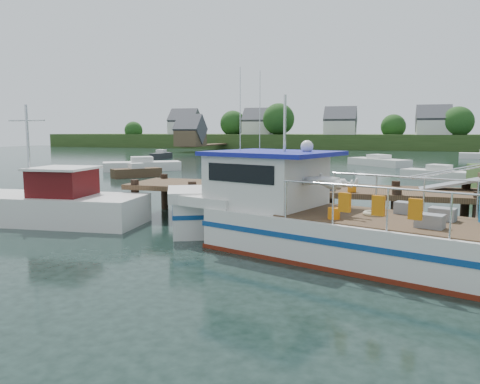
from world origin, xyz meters
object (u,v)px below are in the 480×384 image
(lobster_boat, at_px, (306,217))
(moored_b, at_px, (439,174))
(work_boat, at_px, (42,204))
(moored_a, at_px, (142,165))
(moored_rowboat, at_px, (136,172))
(moored_d, at_px, (379,162))
(moored_e, at_px, (161,155))
(dock, at_px, (458,168))

(lobster_boat, relative_size, moored_b, 2.10)
(work_boat, relative_size, moored_a, 1.25)
(moored_rowboat, relative_size, moored_a, 0.52)
(lobster_boat, height_order, moored_a, lobster_boat)
(lobster_boat, height_order, work_boat, lobster_boat)
(moored_rowboat, bearing_deg, work_boat, -90.53)
(lobster_boat, relative_size, moored_d, 1.72)
(moored_b, bearing_deg, moored_rowboat, -173.22)
(moored_d, bearing_deg, lobster_boat, -107.86)
(work_boat, bearing_deg, moored_e, 105.18)
(work_boat, bearing_deg, lobster_boat, -12.15)
(work_boat, relative_size, moored_e, 1.99)
(lobster_boat, height_order, moored_e, lobster_boat)
(moored_rowboat, distance_m, moored_d, 25.37)
(lobster_boat, xyz_separation_m, moored_rowboat, (-16.26, 18.38, -0.59))
(dock, height_order, moored_rowboat, dock)
(moored_a, relative_size, moored_d, 1.07)
(moored_e, bearing_deg, lobster_boat, -72.43)
(moored_a, height_order, moored_e, moored_a)
(moored_a, relative_size, moored_b, 1.31)
(work_boat, bearing_deg, moored_rowboat, 102.85)
(moored_a, height_order, moored_b, moored_a)
(work_boat, xyz_separation_m, moored_b, (16.30, 21.75, -0.30))
(moored_rowboat, xyz_separation_m, moored_d, (17.64, 18.24, 0.03))
(moored_b, bearing_deg, moored_e, 144.96)
(lobster_boat, height_order, moored_b, lobster_boat)
(moored_rowboat, bearing_deg, moored_d, 26.83)
(lobster_boat, height_order, moored_d, lobster_boat)
(moored_a, xyz_separation_m, moored_d, (20.32, 12.59, -0.03))
(dock, height_order, work_boat, work_boat)
(lobster_boat, bearing_deg, moored_e, 141.41)
(lobster_boat, bearing_deg, moored_b, 95.13)
(moored_rowboat, bearing_deg, moored_b, -7.53)
(moored_e, bearing_deg, moored_a, -82.71)
(dock, xyz_separation_m, moored_b, (1.23, 18.67, -1.82))
(work_boat, bearing_deg, dock, 5.78)
(lobster_boat, relative_size, work_boat, 1.29)
(moored_b, xyz_separation_m, moored_d, (-4.45, 13.70, 0.01))
(moored_b, relative_size, moored_d, 0.82)
(dock, distance_m, moored_rowboat, 25.26)
(lobster_boat, xyz_separation_m, moored_a, (-18.95, 24.04, -0.53))
(moored_rowboat, distance_m, moored_a, 6.26)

